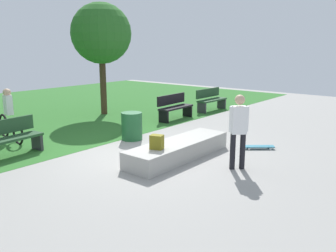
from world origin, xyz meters
name	(u,v)px	position (x,y,z in m)	size (l,w,h in m)	color
ground_plane	(134,154)	(0.00, 0.00, 0.00)	(28.00, 28.00, 0.00)	gray
concrete_ledge	(179,149)	(0.47, -1.05, 0.21)	(3.08, 0.86, 0.41)	#A8A59E
backpack_on_ledge	(157,142)	(-0.35, -1.08, 0.57)	(0.28, 0.20, 0.32)	olive
skater_performing_trick	(239,126)	(0.66, -2.54, 0.96)	(0.37, 0.37, 1.65)	black
skateboard_by_ledge	(259,147)	(2.41, -2.24, 0.06)	(0.67, 0.74, 0.08)	teal
park_bench_far_left	(9,137)	(-2.07, 2.22, 0.48)	(1.64, 0.61, 0.91)	#1E4223
park_bench_center_lawn	(174,106)	(4.03, 1.88, 0.48)	(1.61, 0.52, 0.91)	black
park_bench_by_oak	(211,99)	(6.41, 1.84, 0.48)	(1.61, 0.51, 0.91)	#1E4223
tree_young_birch	(101,34)	(3.09, 4.71, 3.09)	(2.30, 2.30, 4.26)	#42301E
trash_bin	(132,126)	(0.98, 1.05, 0.40)	(0.60, 0.60, 0.79)	#1E592D
cyclist_on_bicycle	(9,119)	(-1.28, 3.69, 0.63)	(0.31, 1.81, 1.52)	black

